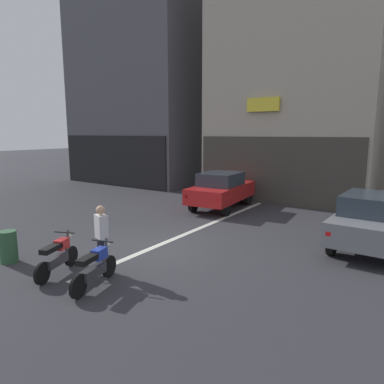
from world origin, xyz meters
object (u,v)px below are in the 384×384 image
(car_red_crossing_near, at_px, (222,189))
(motorcycle_blue_row_left_mid, at_px, (95,267))
(person_by_motorcycles, at_px, (102,238))
(car_grey_parked_kerbside, at_px, (373,219))
(motorcycle_red_row_leftmost, at_px, (57,256))
(trash_bin, at_px, (8,247))

(car_red_crossing_near, bearing_deg, motorcycle_blue_row_left_mid, -79.20)
(motorcycle_blue_row_left_mid, distance_m, person_by_motorcycles, 0.91)
(car_red_crossing_near, xyz_separation_m, car_grey_parked_kerbside, (6.36, -2.37, 0.00))
(car_grey_parked_kerbside, distance_m, motorcycle_red_row_leftmost, 8.73)
(car_red_crossing_near, height_order, motorcycle_red_row_leftmost, car_red_crossing_near)
(motorcycle_red_row_leftmost, height_order, person_by_motorcycles, person_by_motorcycles)
(car_grey_parked_kerbside, bearing_deg, person_by_motorcycles, -132.68)
(car_red_crossing_near, distance_m, person_by_motorcycles, 8.09)
(motorcycle_blue_row_left_mid, relative_size, person_by_motorcycles, 0.98)
(person_by_motorcycles, height_order, trash_bin, person_by_motorcycles)
(motorcycle_red_row_leftmost, bearing_deg, trash_bin, -172.33)
(car_grey_parked_kerbside, xyz_separation_m, motorcycle_red_row_leftmost, (-5.99, -6.34, -0.43))
(motorcycle_red_row_leftmost, height_order, trash_bin, motorcycle_red_row_leftmost)
(car_grey_parked_kerbside, xyz_separation_m, motorcycle_blue_row_left_mid, (-4.71, -6.29, -0.43))
(motorcycle_red_row_leftmost, relative_size, trash_bin, 1.87)
(motorcycle_red_row_leftmost, distance_m, person_by_motorcycles, 1.13)
(trash_bin, bearing_deg, motorcycle_blue_row_left_mid, 5.31)
(motorcycle_red_row_leftmost, relative_size, motorcycle_blue_row_left_mid, 0.97)
(person_by_motorcycles, bearing_deg, motorcycle_red_row_leftmost, -138.33)
(car_red_crossing_near, bearing_deg, motorcycle_red_row_leftmost, -87.55)
(motorcycle_red_row_leftmost, bearing_deg, car_red_crossing_near, 92.45)
(motorcycle_blue_row_left_mid, height_order, trash_bin, motorcycle_blue_row_left_mid)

